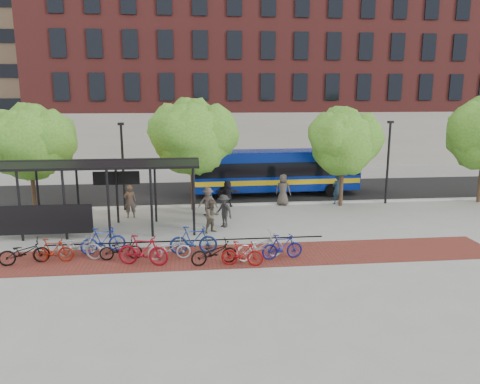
{
  "coord_description": "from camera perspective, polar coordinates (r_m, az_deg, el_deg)",
  "views": [
    {
      "loc": [
        -3.15,
        -23.77,
        6.79
      ],
      "look_at": [
        -0.51,
        0.47,
        1.6
      ],
      "focal_mm": 35.0,
      "sensor_mm": 36.0,
      "label": 1
    }
  ],
  "objects": [
    {
      "name": "bike_11",
      "position": [
        19.62,
        5.17,
        -6.65
      ],
      "size": [
        1.8,
        0.71,
        1.05
      ],
      "primitive_type": "imported",
      "rotation": [
        0.0,
        0.0,
        1.69
      ],
      "color": "navy",
      "rests_on": "ground"
    },
    {
      "name": "bike_3",
      "position": [
        21.05,
        -16.35,
        -5.67
      ],
      "size": [
        1.97,
        1.09,
        1.14
      ],
      "primitive_type": "imported",
      "rotation": [
        0.0,
        0.0,
        1.88
      ],
      "color": "navy",
      "rests_on": "ground"
    },
    {
      "name": "brick_strip",
      "position": [
        19.99,
        -2.56,
        -7.84
      ],
      "size": [
        24.0,
        3.0,
        0.01
      ],
      "primitive_type": "cube",
      "color": "maroon",
      "rests_on": "ground"
    },
    {
      "name": "bus",
      "position": [
        31.56,
        4.34,
        2.75
      ],
      "size": [
        11.2,
        2.91,
        3.01
      ],
      "rotation": [
        0.0,
        0.0,
        0.03
      ],
      "color": "#082293",
      "rests_on": "ground"
    },
    {
      "name": "building_tower",
      "position": [
        65.56,
        -18.46,
        18.62
      ],
      "size": [
        22.0,
        22.0,
        30.0
      ],
      "primitive_type": "cube",
      "color": "#7A664C",
      "rests_on": "ground"
    },
    {
      "name": "pedestrian_7",
      "position": [
        29.61,
        11.76,
        0.33
      ],
      "size": [
        0.78,
        0.64,
        1.84
      ],
      "primitive_type": "imported",
      "rotation": [
        0.0,
        0.0,
        3.49
      ],
      "color": "#1A2C3E",
      "rests_on": "ground"
    },
    {
      "name": "pedestrian_8",
      "position": [
        23.07,
        -3.38,
        -2.97
      ],
      "size": [
        1.02,
        0.96,
        1.66
      ],
      "primitive_type": "imported",
      "rotation": [
        0.0,
        0.0,
        0.54
      ],
      "color": "#4D4539",
      "rests_on": "ground"
    },
    {
      "name": "lamp_post_left",
      "position": [
        27.93,
        -14.09,
        3.33
      ],
      "size": [
        0.35,
        0.2,
        5.12
      ],
      "color": "black",
      "rests_on": "ground"
    },
    {
      "name": "curb",
      "position": [
        28.74,
        0.26,
        -1.52
      ],
      "size": [
        160.0,
        0.25,
        0.12
      ],
      "primitive_type": "cube",
      "color": "#B7B7B2",
      "rests_on": "ground"
    },
    {
      "name": "bike_9",
      "position": [
        18.79,
        0.28,
        -7.51
      ],
      "size": [
        1.75,
        0.8,
        1.02
      ],
      "primitive_type": "imported",
      "rotation": [
        0.0,
        0.0,
        1.37
      ],
      "color": "maroon",
      "rests_on": "ground"
    },
    {
      "name": "lamp_post_right",
      "position": [
        30.21,
        17.61,
        3.77
      ],
      "size": [
        0.35,
        0.2,
        5.12
      ],
      "color": "black",
      "rests_on": "ground"
    },
    {
      "name": "ground",
      "position": [
        24.92,
        1.29,
        -3.8
      ],
      "size": [
        160.0,
        160.0,
        0.0
      ],
      "primitive_type": "plane",
      "color": "#9E9E99",
      "rests_on": "ground"
    },
    {
      "name": "pedestrian_1",
      "position": [
        26.45,
        -13.25,
        -1.13
      ],
      "size": [
        0.75,
        0.57,
        1.84
      ],
      "primitive_type": "imported",
      "rotation": [
        0.0,
        0.0,
        3.34
      ],
      "color": "#413A34",
      "rests_on": "ground"
    },
    {
      "name": "bus_shelter",
      "position": [
        24.12,
        -18.07,
        2.38
      ],
      "size": [
        10.6,
        3.07,
        3.6
      ],
      "color": "black",
      "rests_on": "ground"
    },
    {
      "name": "bike_6",
      "position": [
        19.73,
        -8.62,
        -6.83
      ],
      "size": [
        1.81,
        0.74,
        0.93
      ],
      "primitive_type": "imported",
      "rotation": [
        0.0,
        0.0,
        1.64
      ],
      "color": "#B4B5B7",
      "rests_on": "ground"
    },
    {
      "name": "tree_b",
      "position": [
        27.22,
        -5.71,
        7.05
      ],
      "size": [
        5.15,
        4.2,
        6.47
      ],
      "color": "#382619",
      "rests_on": "ground"
    },
    {
      "name": "bike_0",
      "position": [
        20.86,
        -24.81,
        -6.67
      ],
      "size": [
        2.03,
        1.12,
        1.01
      ],
      "primitive_type": "imported",
      "rotation": [
        0.0,
        0.0,
        1.82
      ],
      "color": "black",
      "rests_on": "ground"
    },
    {
      "name": "pedestrian_2",
      "position": [
        26.4,
        -4.02,
        -1.12
      ],
      "size": [
        0.81,
        0.65,
        1.6
      ],
      "primitive_type": "imported",
      "rotation": [
        0.0,
        0.0,
        3.2
      ],
      "color": "#1A2C3E",
      "rests_on": "ground"
    },
    {
      "name": "asphalt_street",
      "position": [
        32.64,
        -0.53,
        0.02
      ],
      "size": [
        160.0,
        8.0,
        0.01
      ],
      "primitive_type": "cube",
      "color": "black",
      "rests_on": "ground"
    },
    {
      "name": "pedestrian_9",
      "position": [
        23.98,
        -1.99,
        -2.33
      ],
      "size": [
        1.2,
        1.25,
        1.71
      ],
      "primitive_type": "imported",
      "rotation": [
        0.0,
        0.0,
        5.43
      ],
      "color": "#272727",
      "rests_on": "ground"
    },
    {
      "name": "bike_8",
      "position": [
        18.96,
        -3.16,
        -7.36
      ],
      "size": [
        2.02,
        1.07,
        1.01
      ],
      "primitive_type": "imported",
      "rotation": [
        0.0,
        0.0,
        1.79
      ],
      "color": "black",
      "rests_on": "ground"
    },
    {
      "name": "bike_4",
      "position": [
        20.09,
        -14.34,
        -6.76
      ],
      "size": [
        1.76,
        0.71,
        0.91
      ],
      "primitive_type": "imported",
      "rotation": [
        0.0,
        0.0,
        1.63
      ],
      "color": "black",
      "rests_on": "ground"
    },
    {
      "name": "bike_7",
      "position": [
        20.2,
        -5.7,
        -5.85
      ],
      "size": [
        2.05,
        0.6,
        1.23
      ],
      "primitive_type": "imported",
      "rotation": [
        0.0,
        0.0,
        1.56
      ],
      "color": "navy",
      "rests_on": "ground"
    },
    {
      "name": "bike_rack_rail",
      "position": [
        20.81,
        -6.33,
        -7.1
      ],
      "size": [
        12.0,
        0.05,
        0.95
      ],
      "primitive_type": "cube",
      "color": "black",
      "rests_on": "ground"
    },
    {
      "name": "building_brick",
      "position": [
        51.57,
        8.9,
        15.45
      ],
      "size": [
        55.0,
        14.0,
        20.0
      ],
      "primitive_type": "cube",
      "color": "maroon",
      "rests_on": "ground"
    },
    {
      "name": "bike_2",
      "position": [
        20.7,
        -19.08,
        -6.21
      ],
      "size": [
        2.23,
        1.37,
        1.1
      ],
      "primitive_type": "imported",
      "rotation": [
        0.0,
        0.0,
        1.24
      ],
      "color": "gray",
      "rests_on": "ground"
    },
    {
      "name": "tree_c",
      "position": [
        28.78,
        12.62,
        6.27
      ],
      "size": [
        4.66,
        3.8,
        5.92
      ],
      "color": "#382619",
      "rests_on": "ground"
    },
    {
      "name": "pedestrian_5",
      "position": [
        28.3,
        -1.52,
        -0.17
      ],
      "size": [
        1.56,
        0.67,
        1.63
      ],
      "primitive_type": "imported",
      "rotation": [
        0.0,
        0.0,
        3.01
      ],
      "color": "black",
      "rests_on": "ground"
    },
    {
      "name": "pedestrian_6",
      "position": [
        28.74,
        5.28,
        0.28
      ],
      "size": [
        1.11,
        0.95,
        1.93
      ],
      "primitive_type": "imported",
      "rotation": [
        0.0,
        0.0,
        2.72
      ],
      "color": "#473F38",
      "rests_on": "ground"
    },
    {
      "name": "bike_5",
      "position": [
        19.2,
        -11.75,
        -6.97
      ],
      "size": [
        2.16,
        1.07,
        1.25
      ],
      "primitive_type": "imported",
      "rotation": [
        0.0,
        0.0,
        1.33
      ],
      "color": "maroon",
      "rests_on": "ground"
    },
    {
      "name": "bike_1",
      "position": [
        20.65,
        -21.86,
        -6.62
      ],
      "size": [
        1.66,
        0.5,
        0.99
      ],
      "primitive_type": "imported",
      "rotation": [
        0.0,
        0.0,
        1.55
      ],
      "color": "maroon",
      "rests_on": "ground"
    },
    {
      "name": "pedestrian_3",
      "position": [
        25.99,
        -3.93,
        -1.25
      ],
      "size": [
        1.16,
        0.79,
        1.67
      ],
      "primitive_type": "imported",
      "rotation": [
        0.0,
        0.0,
        -0.16
      ],
      "color": "#4E413A",
      "rests_on": "ground"
    },
    {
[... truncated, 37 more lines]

